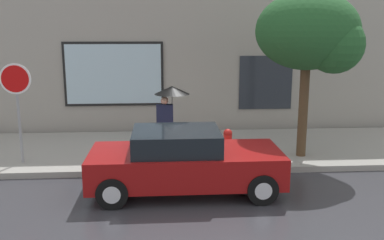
% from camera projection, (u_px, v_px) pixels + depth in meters
% --- Properties ---
extents(ground_plane, '(60.00, 60.00, 0.00)m').
position_uv_depth(ground_plane, '(186.00, 191.00, 9.40)').
color(ground_plane, '#333338').
extents(sidewalk, '(20.00, 4.00, 0.15)m').
position_uv_depth(sidewalk, '(180.00, 149.00, 12.31)').
color(sidewalk, gray).
rests_on(sidewalk, ground).
extents(building_facade, '(20.00, 0.67, 7.00)m').
position_uv_depth(building_facade, '(176.00, 29.00, 14.02)').
color(building_facade, '#9E998E').
rests_on(building_facade, ground).
extents(parked_car, '(4.10, 1.84, 1.38)m').
position_uv_depth(parked_car, '(184.00, 161.00, 9.21)').
color(parked_car, maroon).
rests_on(parked_car, ground).
extents(fire_hydrant, '(0.30, 0.44, 0.81)m').
position_uv_depth(fire_hydrant, '(228.00, 144.00, 11.06)').
color(fire_hydrant, red).
rests_on(fire_hydrant, sidewalk).
extents(pedestrian_with_umbrella, '(0.95, 0.95, 1.83)m').
position_uv_depth(pedestrian_with_umbrella, '(170.00, 100.00, 11.53)').
color(pedestrian_with_umbrella, black).
rests_on(pedestrian_with_umbrella, sidewalk).
extents(street_tree, '(2.65, 2.25, 4.28)m').
position_uv_depth(street_tree, '(313.00, 34.00, 10.75)').
color(street_tree, '#4C3823').
rests_on(street_tree, sidewalk).
extents(stop_sign, '(0.76, 0.10, 2.52)m').
position_uv_depth(stop_sign, '(17.00, 93.00, 10.49)').
color(stop_sign, gray).
rests_on(stop_sign, sidewalk).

